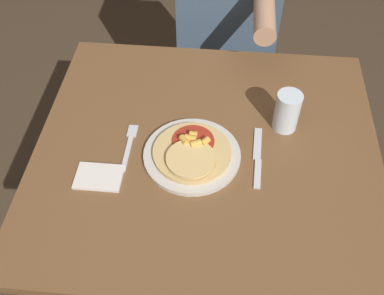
% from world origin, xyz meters
% --- Properties ---
extents(ground_plane, '(8.00, 8.00, 0.00)m').
position_xyz_m(ground_plane, '(0.00, 0.00, 0.00)').
color(ground_plane, '#423323').
extents(dining_table, '(0.99, 0.92, 0.74)m').
position_xyz_m(dining_table, '(0.00, 0.00, 0.62)').
color(dining_table, brown).
rests_on(dining_table, ground_plane).
extents(plate, '(0.27, 0.27, 0.01)m').
position_xyz_m(plate, '(-0.04, -0.04, 0.75)').
color(plate, beige).
rests_on(plate, dining_table).
extents(pizza, '(0.22, 0.22, 0.04)m').
position_xyz_m(pizza, '(-0.04, -0.04, 0.76)').
color(pizza, tan).
rests_on(pizza, plate).
extents(fork, '(0.03, 0.18, 0.00)m').
position_xyz_m(fork, '(-0.22, -0.01, 0.74)').
color(fork, silver).
rests_on(fork, dining_table).
extents(knife, '(0.03, 0.22, 0.00)m').
position_xyz_m(knife, '(0.14, -0.03, 0.74)').
color(knife, silver).
rests_on(knife, dining_table).
extents(drinking_glass, '(0.07, 0.07, 0.12)m').
position_xyz_m(drinking_glass, '(0.22, 0.11, 0.80)').
color(drinking_glass, silver).
rests_on(drinking_glass, dining_table).
extents(napkin, '(0.13, 0.09, 0.01)m').
position_xyz_m(napkin, '(-0.29, -0.13, 0.74)').
color(napkin, silver).
rests_on(napkin, dining_table).
extents(person_diner, '(0.39, 0.52, 1.23)m').
position_xyz_m(person_diner, '(0.03, 0.72, 0.72)').
color(person_diner, '#2D2D38').
rests_on(person_diner, ground_plane).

